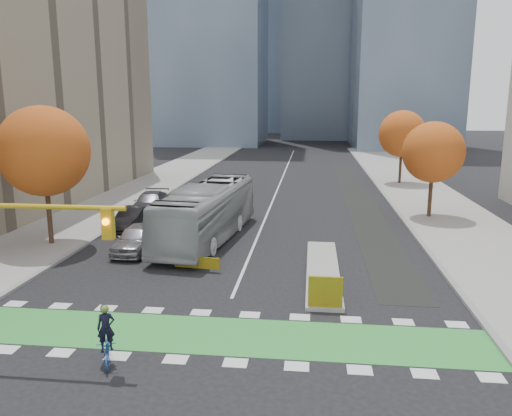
% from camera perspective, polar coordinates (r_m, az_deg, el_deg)
% --- Properties ---
extents(ground, '(300.00, 300.00, 0.00)m').
position_cam_1_polar(ground, '(17.57, -5.53, -16.41)').
color(ground, black).
rests_on(ground, ground).
extents(sidewalk_west, '(7.00, 120.00, 0.15)m').
position_cam_1_polar(sidewalk_west, '(39.81, -18.74, -0.71)').
color(sidewalk_west, gray).
rests_on(sidewalk_west, ground).
extents(sidewalk_east, '(7.00, 120.00, 0.15)m').
position_cam_1_polar(sidewalk_east, '(37.47, 22.01, -1.71)').
color(sidewalk_east, gray).
rests_on(sidewalk_east, ground).
extents(curb_west, '(0.30, 120.00, 0.16)m').
position_cam_1_polar(curb_west, '(38.46, -14.02, -0.86)').
color(curb_west, gray).
rests_on(curb_west, ground).
extents(curb_east, '(0.30, 120.00, 0.16)m').
position_cam_1_polar(curb_east, '(36.68, 16.74, -1.62)').
color(curb_east, gray).
rests_on(curb_east, ground).
extents(bike_crossing, '(20.00, 3.00, 0.01)m').
position_cam_1_polar(bike_crossing, '(18.87, -4.56, -14.27)').
color(bike_crossing, green).
rests_on(bike_crossing, ground).
extents(centre_line, '(0.15, 70.00, 0.01)m').
position_cam_1_polar(centre_line, '(55.84, 2.95, 3.29)').
color(centre_line, silver).
rests_on(centre_line, ground).
extents(bike_lane_paint, '(2.50, 50.00, 0.01)m').
position_cam_1_polar(bike_lane_paint, '(46.06, 11.52, 1.23)').
color(bike_lane_paint, black).
rests_on(bike_lane_paint, ground).
extents(median_island, '(1.60, 10.00, 0.16)m').
position_cam_1_polar(median_island, '(25.49, 7.64, -7.08)').
color(median_island, gray).
rests_on(median_island, ground).
extents(hazard_board, '(1.40, 0.12, 1.30)m').
position_cam_1_polar(hazard_board, '(20.74, 7.93, -9.48)').
color(hazard_board, yellow).
rests_on(hazard_board, median_island).
extents(tree_west, '(5.20, 5.20, 8.22)m').
position_cam_1_polar(tree_west, '(31.28, -23.09, 5.98)').
color(tree_west, '#332114').
rests_on(tree_west, ground).
extents(tree_east_near, '(4.40, 4.40, 7.08)m').
position_cam_1_polar(tree_east_near, '(38.27, 19.61, 6.02)').
color(tree_east_near, '#332114').
rests_on(tree_east_near, ground).
extents(tree_east_far, '(4.80, 4.80, 7.65)m').
position_cam_1_polar(tree_east_far, '(53.99, 16.37, 8.13)').
color(tree_east_far, '#332114').
rests_on(tree_east_far, ground).
extents(cyclist, '(1.19, 1.83, 2.00)m').
position_cam_1_polar(cyclist, '(17.45, -16.66, -14.64)').
color(cyclist, navy).
rests_on(cyclist, ground).
extents(bus, '(4.34, 12.77, 3.49)m').
position_cam_1_polar(bus, '(30.92, -5.54, -0.45)').
color(bus, '#A4A9AB').
rests_on(bus, ground).
extents(parked_car_a, '(1.87, 4.60, 1.56)m').
position_cam_1_polar(parked_car_a, '(29.26, -13.47, -3.38)').
color(parked_car_a, '#9B9BA0').
rests_on(parked_car_a, ground).
extents(parked_car_b, '(1.96, 4.62, 1.48)m').
position_cam_1_polar(parked_car_b, '(34.52, -13.89, -1.16)').
color(parked_car_b, black).
rests_on(parked_car_b, ground).
extents(parked_car_c, '(2.67, 5.63, 1.59)m').
position_cam_1_polar(parked_car_c, '(39.26, -12.00, 0.56)').
color(parked_car_c, '#535359').
rests_on(parked_car_c, ground).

